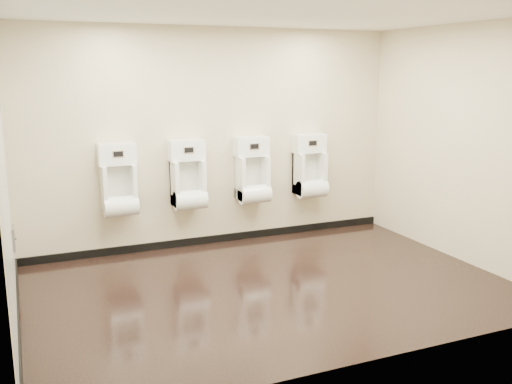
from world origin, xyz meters
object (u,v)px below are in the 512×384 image
at_px(access_panel, 14,238).
at_px(urinal_2, 253,175).
at_px(urinal_0, 119,185).
at_px(urinal_1, 188,180).
at_px(urinal_3, 310,171).

relative_size(access_panel, urinal_2, 0.29).
relative_size(urinal_0, urinal_1, 1.00).
bearing_deg(access_panel, urinal_2, 7.69).
distance_m(urinal_0, urinal_1, 0.86).
height_order(access_panel, urinal_2, urinal_2).
distance_m(urinal_1, urinal_3, 1.74).
xyz_separation_m(urinal_0, urinal_3, (2.60, 0.00, 0.00)).
bearing_deg(urinal_0, urinal_1, 0.00).
bearing_deg(urinal_3, urinal_2, 180.00).
bearing_deg(urinal_2, urinal_0, 180.00).
relative_size(urinal_0, urinal_2, 1.00).
bearing_deg(urinal_3, urinal_1, 180.00).
distance_m(access_panel, urinal_1, 2.15).
relative_size(urinal_1, urinal_3, 1.00).
height_order(urinal_0, urinal_3, same).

